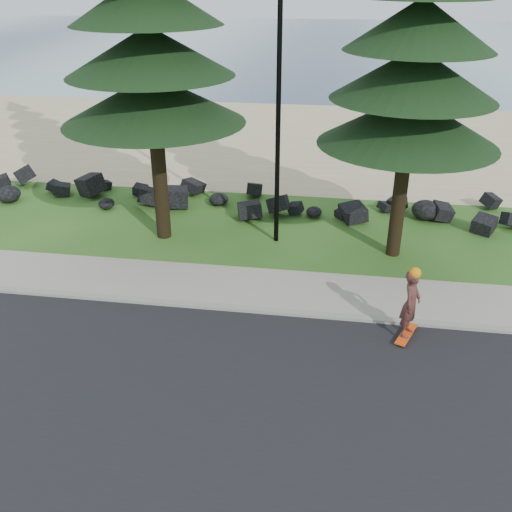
{
  "coord_description": "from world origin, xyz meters",
  "views": [
    {
      "loc": [
        1.7,
        -12.56,
        7.65
      ],
      "look_at": [
        -0.15,
        0.0,
        1.08
      ],
      "focal_mm": 40.0,
      "sensor_mm": 36.0,
      "label": 1
    }
  ],
  "objects": [
    {
      "name": "beach_sand",
      "position": [
        0.0,
        14.5,
        0.01
      ],
      "size": [
        160.0,
        15.0,
        0.01
      ],
      "primitive_type": "cube",
      "color": "tan",
      "rests_on": "ground"
    },
    {
      "name": "lamp_post",
      "position": [
        0.0,
        3.2,
        4.13
      ],
      "size": [
        0.25,
        0.14,
        8.14
      ],
      "color": "black",
      "rests_on": "ground"
    },
    {
      "name": "seawall_boulders",
      "position": [
        0.0,
        5.6,
        0.0
      ],
      "size": [
        60.0,
        2.4,
        1.1
      ],
      "primitive_type": null,
      "color": "black",
      "rests_on": "ground"
    },
    {
      "name": "ocean",
      "position": [
        0.0,
        51.0,
        0.0
      ],
      "size": [
        160.0,
        58.0,
        0.01
      ],
      "primitive_type": "cube",
      "color": "#334961",
      "rests_on": "ground"
    },
    {
      "name": "sidewalk",
      "position": [
        0.0,
        0.2,
        0.04
      ],
      "size": [
        160.0,
        2.0,
        0.08
      ],
      "primitive_type": "cube",
      "color": "gray",
      "rests_on": "ground"
    },
    {
      "name": "ground",
      "position": [
        0.0,
        0.0,
        0.0
      ],
      "size": [
        160.0,
        160.0,
        0.0
      ],
      "primitive_type": "plane",
      "color": "#295119",
      "rests_on": "ground"
    },
    {
      "name": "kerb",
      "position": [
        0.0,
        -0.9,
        0.05
      ],
      "size": [
        160.0,
        0.2,
        0.1
      ],
      "primitive_type": "cube",
      "color": "gray",
      "rests_on": "ground"
    },
    {
      "name": "skateboarder",
      "position": [
        3.53,
        -1.46,
        0.91
      ],
      "size": [
        0.59,
        0.98,
        1.8
      ],
      "rotation": [
        0.0,
        0.0,
        1.18
      ],
      "color": "#EE450E",
      "rests_on": "ground"
    },
    {
      "name": "road",
      "position": [
        0.0,
        -4.5,
        0.01
      ],
      "size": [
        160.0,
        7.0,
        0.02
      ],
      "primitive_type": "cube",
      "color": "black",
      "rests_on": "ground"
    }
  ]
}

